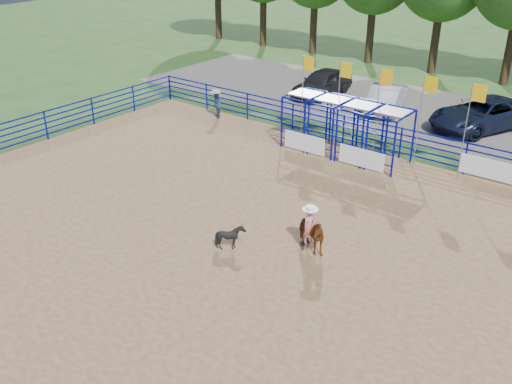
# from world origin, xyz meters

# --- Properties ---
(ground) EXTENTS (120.00, 120.00, 0.00)m
(ground) POSITION_xyz_m (0.00, 0.00, 0.00)
(ground) COLOR #315421
(ground) RESTS_ON ground
(arena_dirt) EXTENTS (30.00, 20.00, 0.02)m
(arena_dirt) POSITION_xyz_m (0.00, 0.00, 0.01)
(arena_dirt) COLOR olive
(arena_dirt) RESTS_ON ground
(gravel_strip) EXTENTS (40.00, 10.00, 0.01)m
(gravel_strip) POSITION_xyz_m (0.00, 17.00, 0.01)
(gravel_strip) COLOR slate
(gravel_strip) RESTS_ON ground
(horse_and_rider) EXTENTS (1.75, 1.29, 2.31)m
(horse_and_rider) POSITION_xyz_m (1.08, 0.63, 0.82)
(horse_and_rider) COLOR brown
(horse_and_rider) RESTS_ON arena_dirt
(calf) EXTENTS (0.87, 0.78, 0.91)m
(calf) POSITION_xyz_m (-1.07, -0.90, 0.47)
(calf) COLOR black
(calf) RESTS_ON arena_dirt
(spectator_cowboy) EXTENTS (0.90, 0.91, 1.54)m
(spectator_cowboy) POSITION_xyz_m (-10.51, 9.14, 0.80)
(spectator_cowboy) COLOR navy
(spectator_cowboy) RESTS_ON arena_dirt
(car_a) EXTENTS (2.02, 4.81, 1.63)m
(car_a) POSITION_xyz_m (-8.16, 16.40, 0.82)
(car_a) COLOR black
(car_a) RESTS_ON gravel_strip
(car_b) EXTENTS (2.84, 5.02, 1.57)m
(car_b) POSITION_xyz_m (-3.69, 16.20, 0.79)
(car_b) COLOR #9B9DA3
(car_b) RESTS_ON gravel_strip
(car_c) EXTENTS (4.88, 6.49, 1.64)m
(car_c) POSITION_xyz_m (1.65, 16.27, 0.83)
(car_c) COLOR black
(car_c) RESTS_ON gravel_strip
(perimeter_fence) EXTENTS (30.10, 20.10, 1.50)m
(perimeter_fence) POSITION_xyz_m (0.00, 0.00, 0.75)
(perimeter_fence) COLOR #060C8E
(perimeter_fence) RESTS_ON ground
(chute_assembly) EXTENTS (19.32, 2.41, 4.20)m
(chute_assembly) POSITION_xyz_m (-1.90, 8.84, 1.26)
(chute_assembly) COLOR #060C8E
(chute_assembly) RESTS_ON ground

